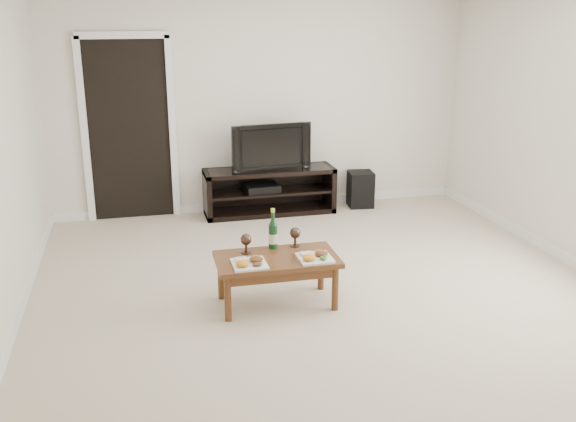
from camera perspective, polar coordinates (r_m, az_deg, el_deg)
The scene contains 13 objects.
floor at distance 5.52m, azimuth 3.58°, elevation -7.81°, with size 5.50×5.50×0.00m, color beige.
back_wall at distance 7.75m, azimuth -2.41°, elevation 9.62°, with size 5.00×0.04×2.60m, color silver.
doorway at distance 7.61m, azimuth -13.93°, elevation 6.89°, with size 0.90×0.02×2.05m, color black.
media_console at distance 7.70m, azimuth -1.65°, elevation 1.79°, with size 1.56×0.45×0.55m, color black.
television at distance 7.57m, azimuth -1.69°, elevation 5.80°, with size 0.96×0.13×0.55m, color black.
av_receiver at distance 7.66m, azimuth -2.35°, elevation 2.08°, with size 0.40×0.30×0.08m, color black.
subwoofer at distance 8.04m, azimuth 6.46°, elevation 1.95°, with size 0.29×0.29×0.44m, color black.
coffee_table at distance 5.34m, azimuth -0.99°, elevation -6.21°, with size 1.00×0.54×0.42m, color #5A3519.
plate_left at distance 5.09m, azimuth -3.46°, elevation -4.48°, with size 0.27×0.27×0.07m, color white.
plate_right at distance 5.20m, azimuth 2.41°, elevation -3.96°, with size 0.27×0.27×0.07m, color white.
wine_bottle at distance 5.39m, azimuth -1.35°, elevation -1.57°, with size 0.07×0.07×0.35m, color #0E3516.
goblet_left at distance 5.32m, azimuth -3.75°, elevation -2.90°, with size 0.09×0.09×0.17m, color #3A281F, non-canonical shape.
goblet_right at distance 5.46m, azimuth 0.64°, elevation -2.31°, with size 0.09×0.09×0.17m, color #3A281F, non-canonical shape.
Camera 1 is at (-1.52, -4.75, 2.35)m, focal length 40.00 mm.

